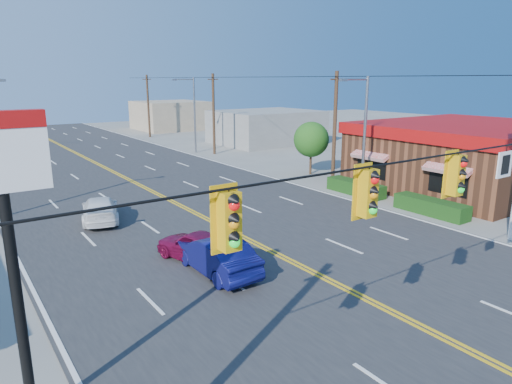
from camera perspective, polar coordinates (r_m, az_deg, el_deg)
ground at (r=15.63m, az=24.14°, el=-17.38°), size 160.00×160.00×0.00m
road at (r=30.02m, az=-10.23°, el=-1.33°), size 20.00×120.00×0.06m
signal_span at (r=13.75m, az=25.88°, el=0.23°), size 24.32×0.34×9.00m
kfc at (r=37.17m, az=24.83°, el=4.23°), size 16.30×12.40×4.70m
pizza_hut_sign at (r=10.80m, az=-28.87°, el=-1.93°), size 1.90×0.30×6.85m
streetlight_se at (r=30.73m, az=13.19°, el=7.40°), size 2.55×0.25×8.00m
streetlight_ne at (r=50.01m, az=-7.90°, el=10.01°), size 2.55×0.25×8.00m
utility_pole_near at (r=34.52m, az=9.80°, el=7.72°), size 0.28×0.28×8.40m
utility_pole_mid at (r=48.94m, az=-5.31°, el=9.63°), size 0.28×0.28×8.40m
utility_pole_far at (r=65.17m, az=-13.31°, el=10.38°), size 0.28×0.28×8.40m
tree_kfc_rear at (r=38.45m, az=6.92°, el=6.53°), size 2.94×2.94×4.41m
bld_east_mid at (r=57.80m, az=1.29°, el=8.15°), size 12.00×10.00×4.00m
bld_east_far at (r=75.30m, az=-10.67°, el=9.41°), size 10.00×10.00×4.40m
car_magenta at (r=20.13m, az=-7.32°, el=-6.86°), size 2.63×4.43×1.41m
car_blue at (r=18.92m, az=-5.04°, el=-7.98°), size 1.68×4.69×1.54m
car_white at (r=27.03m, az=-18.90°, el=-2.14°), size 3.11×5.02×1.36m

